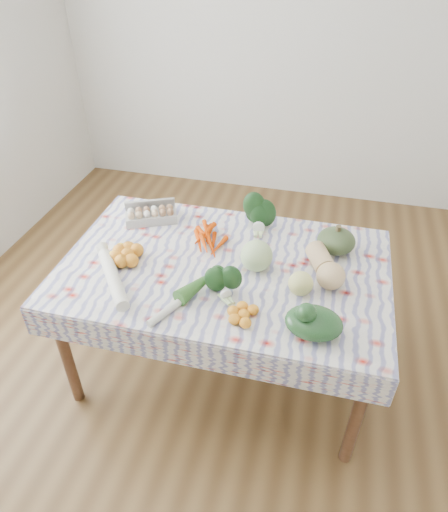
{
  "coord_description": "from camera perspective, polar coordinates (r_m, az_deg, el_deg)",
  "views": [
    {
      "loc": [
        0.45,
        -1.78,
        2.21
      ],
      "look_at": [
        0.0,
        0.0,
        0.82
      ],
      "focal_mm": 32.0,
      "sensor_mm": 36.0,
      "label": 1
    }
  ],
  "objects": [
    {
      "name": "ground",
      "position": [
        2.87,
        0.0,
        -13.18
      ],
      "size": [
        4.5,
        4.5,
        0.0
      ],
      "primitive_type": "plane",
      "color": "brown",
      "rests_on": "ground"
    },
    {
      "name": "mandarin_cluster",
      "position": [
        2.03,
        2.5,
        -7.23
      ],
      "size": [
        0.21,
        0.21,
        0.05
      ],
      "primitive_type": "cube",
      "rotation": [
        0.0,
        0.0,
        -0.19
      ],
      "color": "orange",
      "rests_on": "tablecloth"
    },
    {
      "name": "daikon",
      "position": [
        2.26,
        -13.69,
        -2.74
      ],
      "size": [
        0.32,
        0.4,
        0.06
      ],
      "primitive_type": "cylinder",
      "rotation": [
        1.57,
        0.0,
        0.64
      ],
      "color": "white",
      "rests_on": "tablecloth"
    },
    {
      "name": "dining_table",
      "position": [
        2.39,
        0.0,
        -2.71
      ],
      "size": [
        1.6,
        1.0,
        0.75
      ],
      "color": "brown",
      "rests_on": "ground"
    },
    {
      "name": "broccoli",
      "position": [
        2.13,
        -0.24,
        -3.8
      ],
      "size": [
        0.19,
        0.19,
        0.1
      ],
      "primitive_type": "ellipsoid",
      "rotation": [
        0.0,
        0.0,
        0.65
      ],
      "color": "#1A421A",
      "rests_on": "tablecloth"
    },
    {
      "name": "wall_back",
      "position": [
        4.13,
        8.45,
        25.51
      ],
      "size": [
        4.0,
        0.04,
        2.8
      ],
      "primitive_type": "cube",
      "color": "silver",
      "rests_on": "ground"
    },
    {
      "name": "kale_bunch",
      "position": [
        2.57,
        4.39,
        4.9
      ],
      "size": [
        0.2,
        0.19,
        0.16
      ],
      "primitive_type": "ellipsoid",
      "rotation": [
        0.0,
        0.0,
        0.17
      ],
      "color": "#143514",
      "rests_on": "tablecloth"
    },
    {
      "name": "cabbage",
      "position": [
        2.27,
        4.08,
        0.02
      ],
      "size": [
        0.19,
        0.19,
        0.16
      ],
      "primitive_type": "sphere",
      "rotation": [
        0.0,
        0.0,
        -0.18
      ],
      "color": "#B6D68D",
      "rests_on": "tablecloth"
    },
    {
      "name": "tablecloth",
      "position": [
        2.34,
        0.0,
        -1.25
      ],
      "size": [
        1.66,
        1.06,
        0.01
      ],
      "primitive_type": "cube",
      "color": "silver",
      "rests_on": "dining_table"
    },
    {
      "name": "orange_cluster",
      "position": [
        2.39,
        -11.98,
        0.21
      ],
      "size": [
        0.25,
        0.25,
        0.08
      ],
      "primitive_type": "cube",
      "rotation": [
        0.0,
        0.0,
        0.1
      ],
      "color": "orange",
      "rests_on": "tablecloth"
    },
    {
      "name": "leek",
      "position": [
        2.1,
        -5.82,
        -5.86
      ],
      "size": [
        0.19,
        0.33,
        0.04
      ],
      "primitive_type": "cylinder",
      "rotation": [
        1.57,
        0.0,
        -0.46
      ],
      "color": "beige",
      "rests_on": "tablecloth"
    },
    {
      "name": "egg_carton",
      "position": [
        2.68,
        -9.09,
        4.94
      ],
      "size": [
        0.31,
        0.23,
        0.08
      ],
      "primitive_type": "cube",
      "rotation": [
        0.0,
        0.0,
        0.43
      ],
      "color": "#B8B8B3",
      "rests_on": "tablecloth"
    },
    {
      "name": "carrot_bunch",
      "position": [
        2.47,
        -1.75,
        1.9
      ],
      "size": [
        0.27,
        0.25,
        0.04
      ],
      "primitive_type": "cube",
      "rotation": [
        0.0,
        0.0,
        0.13
      ],
      "color": "#D53C00",
      "rests_on": "tablecloth"
    },
    {
      "name": "spinach_bag",
      "position": [
        1.99,
        11.15,
        -8.17
      ],
      "size": [
        0.26,
        0.21,
        0.11
      ],
      "primitive_type": "ellipsoid",
      "rotation": [
        0.0,
        0.0,
        -0.05
      ],
      "color": "#183719",
      "rests_on": "tablecloth"
    },
    {
      "name": "butternut_squash",
      "position": [
        2.28,
        12.55,
        -1.03
      ],
      "size": [
        0.24,
        0.33,
        0.14
      ],
      "primitive_type": "ellipsoid",
      "rotation": [
        0.0,
        0.0,
        0.41
      ],
      "color": "tan",
      "rests_on": "tablecloth"
    },
    {
      "name": "grapefruit",
      "position": [
        2.16,
        9.57,
        -3.41
      ],
      "size": [
        0.15,
        0.15,
        0.12
      ],
      "primitive_type": "sphere",
      "rotation": [
        0.0,
        0.0,
        -0.33
      ],
      "color": "#D4D172",
      "rests_on": "tablecloth"
    },
    {
      "name": "kabocha_squash",
      "position": [
        2.46,
        13.84,
        1.86
      ],
      "size": [
        0.26,
        0.26,
        0.13
      ],
      "primitive_type": "ellipsoid",
      "rotation": [
        0.0,
        0.0,
        0.43
      ],
      "color": "#3D502C",
      "rests_on": "tablecloth"
    }
  ]
}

